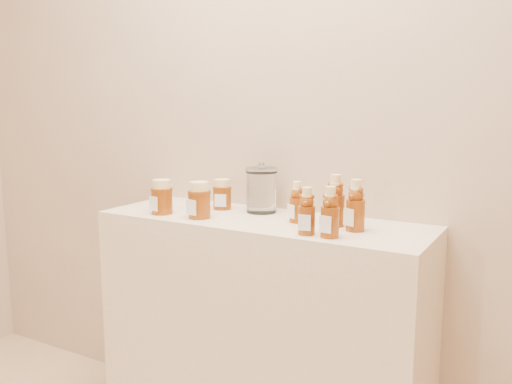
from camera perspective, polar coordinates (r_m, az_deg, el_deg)
The scene contains 11 objects.
wall_back at distance 2.06m, azimuth 3.40°, elevation 10.55°, with size 3.50×0.02×2.70m, color tan.
display_table at distance 2.07m, azimuth 0.58°, elevation -15.08°, with size 1.20×0.40×0.90m, color beige.
bear_bottle_back_left at distance 1.86m, azimuth 4.34°, elevation -0.77°, with size 0.05×0.05×0.16m, color #6B2B08, non-canonical shape.
bear_bottle_back_mid at distance 1.82m, azimuth 8.36°, elevation -0.52°, with size 0.07×0.07×0.20m, color #6B2B08, non-canonical shape.
bear_bottle_back_right at distance 1.76m, azimuth 10.46°, elevation -1.03°, with size 0.06×0.06×0.19m, color #6B2B08, non-canonical shape.
bear_bottle_front_left at distance 1.69m, azimuth 5.36°, elevation -1.68°, with size 0.06×0.06×0.17m, color #6B2B08, non-canonical shape.
bear_bottle_front_right at distance 1.66m, azimuth 7.81°, elevation -1.75°, with size 0.06×0.06×0.18m, color #6B2B08, non-canonical shape.
honey_jar_left at distance 2.03m, azimuth -9.88°, elevation -0.50°, with size 0.08×0.08×0.13m, color #6B2B08, non-canonical shape.
honey_jar_back at distance 2.10m, azimuth -3.59°, elevation -0.23°, with size 0.07×0.07×0.12m, color #6B2B08, non-canonical shape.
honey_jar_front at distance 1.94m, azimuth -5.99°, elevation -0.84°, with size 0.08×0.08×0.13m, color #6B2B08, non-canonical shape.
glass_canister at distance 2.02m, azimuth 0.59°, elevation 0.42°, with size 0.12×0.12×0.18m, color white, non-canonical shape.
Camera 1 is at (0.92, -0.09, 1.31)m, focal length 38.00 mm.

